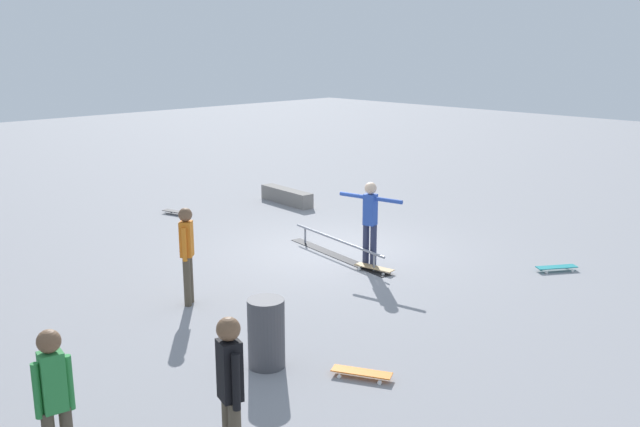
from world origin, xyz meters
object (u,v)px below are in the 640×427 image
Objects in this scene: skate_ledge at (287,196)px; skater_main at (370,218)px; bystander_orange_shirt at (187,250)px; grind_rail at (337,249)px; bystander_black_shirt at (230,389)px; skateboard_main at (374,268)px; loose_skateboard_orange at (362,372)px; loose_skateboard_black at (176,212)px; loose_skateboard_teal at (557,267)px; trash_bin at (266,333)px; bystander_green_shirt at (55,400)px.

skate_ledge is 5.92m from skater_main.
grind_rail is at bearing 139.36° from bystander_orange_shirt.
skateboard_main is at bearing 134.42° from bystander_black_shirt.
bystander_black_shirt is (-8.84, 8.60, 0.78)m from skate_ledge.
bystander_orange_shirt is at bearing -25.61° from loose_skateboard_orange.
loose_skateboard_black is at bearing 165.11° from bystander_black_shirt.
bystander_black_shirt reaches higher than loose_skateboard_orange.
skateboard_main is 1.06× the size of loose_skateboard_teal.
loose_skateboard_orange is at bearing -149.51° from trash_bin.
bystander_black_shirt is (-4.47, 6.10, 0.82)m from grind_rail.
trash_bin is (-1.87, 4.20, -0.51)m from skater_main.
trash_bin is (0.81, 6.61, 0.41)m from loose_skateboard_teal.
skater_main is at bearing -65.97° from trash_bin.
trash_bin reaches higher than loose_skateboard_black.
skate_ledge is at bearing -34.94° from skateboard_main.
skateboard_main is 0.49× the size of bystander_green_shirt.
skater_main is 1.77× the size of trash_bin.
bystander_green_shirt is (-3.41, 7.40, 0.78)m from grind_rail.
grind_rail is 1.18m from skateboard_main.
bystander_green_shirt is at bearing -0.78° from bystander_orange_shirt.
skate_ledge reaches higher than grind_rail.
grind_rail is 1.24m from skater_main.
bystander_green_shirt is at bearing 101.07° from trash_bin.
loose_skateboard_black is (9.32, -3.20, 0.00)m from loose_skateboard_orange.
skateboard_main and loose_skateboard_orange have the same top height.
skate_ledge is 7.98m from loose_skateboard_teal.
bystander_black_shirt is (-4.36, 2.41, 0.04)m from bystander_orange_shirt.
skater_main is 2.07× the size of skateboard_main.
skateboard_main is at bearing -78.24° from loose_skateboard_orange.
grind_rail is 4.31m from loose_skateboard_teal.
bystander_green_shirt is (-3.30, 3.71, 0.00)m from bystander_orange_shirt.
loose_skateboard_teal is 6.67m from trash_bin.
skater_main is 3.73m from bystander_orange_shirt.
loose_skateboard_black is at bearing -163.47° from bystander_orange_shirt.
loose_skateboard_black is at bearing -7.65° from skater_main.
loose_skateboard_teal is at bearing -143.09° from skateboard_main.
bystander_orange_shirt is (1.05, 3.52, 0.87)m from skateboard_main.
loose_skateboard_orange is (0.54, -2.53, -0.91)m from bystander_black_shirt.
skateboard_main is 0.47× the size of bystander_black_shirt.
loose_skateboard_teal is at bearing -171.28° from bystander_green_shirt.
loose_skateboard_black is at bearing 70.50° from skate_ledge.
loose_skateboard_black is at bearing -7.36° from skateboard_main.
loose_skateboard_orange is 1.38m from trash_bin.
skater_main is 1.02× the size of bystander_orange_shirt.
loose_skateboard_black is (9.86, -5.72, -0.91)m from bystander_black_shirt.
bystander_orange_shirt reaches higher than trash_bin.
skate_ledge is 2.35× the size of loose_skateboard_orange.
bystander_green_shirt is 2.15× the size of loose_skateboard_teal.
skate_ledge is 12.36m from bystander_black_shirt.
skater_main is 0.98× the size of bystander_black_shirt.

